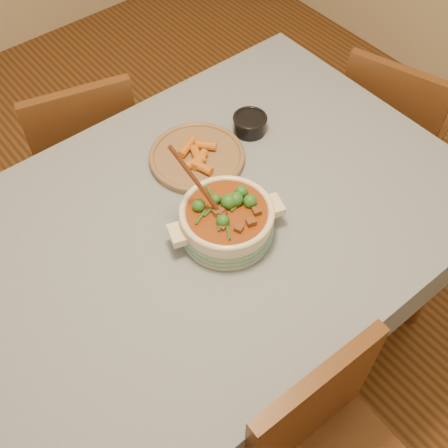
% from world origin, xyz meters
% --- Properties ---
extents(floor, '(4.50, 4.50, 0.00)m').
position_xyz_m(floor, '(0.00, 0.00, 0.00)').
color(floor, '#442713').
rests_on(floor, ground).
extents(dining_table, '(1.68, 1.08, 0.76)m').
position_xyz_m(dining_table, '(0.00, 0.00, 0.66)').
color(dining_table, brown).
rests_on(dining_table, floor).
extents(stew_casserole, '(0.33, 0.32, 0.31)m').
position_xyz_m(stew_casserole, '(0.07, -0.08, 0.82)').
color(stew_casserole, '#ECE1C5').
rests_on(stew_casserole, dining_table).
extents(condiment_bowl, '(0.14, 0.14, 0.06)m').
position_xyz_m(condiment_bowl, '(0.39, 0.20, 0.79)').
color(condiment_bowl, black).
rests_on(condiment_bowl, dining_table).
extents(fried_plate, '(0.37, 0.37, 0.05)m').
position_xyz_m(fried_plate, '(0.17, 0.20, 0.78)').
color(fried_plate, '#7F6146').
rests_on(fried_plate, dining_table).
extents(chair_far, '(0.47, 0.47, 0.83)m').
position_xyz_m(chair_far, '(0.04, 0.75, 0.47)').
color(chair_far, brown).
rests_on(chair_far, floor).
extents(chair_right, '(0.48, 0.48, 0.82)m').
position_xyz_m(chair_right, '(1.05, 0.08, 0.47)').
color(chair_right, brown).
rests_on(chair_right, floor).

